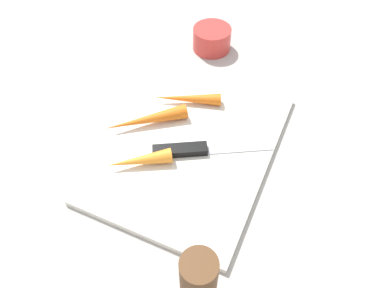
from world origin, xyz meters
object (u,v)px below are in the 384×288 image
cutting_board (192,146)px  carrot_longest (147,120)px  knife (188,150)px  carrot_medium (187,99)px  pepper_grinder (198,286)px  carrot_shortest (139,160)px  small_bowl (212,39)px

cutting_board → carrot_longest: (0.01, 0.09, 0.02)m
knife → carrot_longest: size_ratio=1.29×
carrot_medium → pepper_grinder: (-0.32, -0.16, 0.04)m
carrot_shortest → pepper_grinder: pepper_grinder is taller
knife → carrot_medium: carrot_medium is taller
knife → carrot_longest: bearing=134.6°
carrot_longest → small_bowl: (0.27, -0.01, -0.00)m
small_bowl → knife: bearing=-165.3°
carrot_longest → carrot_medium: carrot_longest is taller
carrot_medium → small_bowl: 0.19m
carrot_medium → small_bowl: (0.19, 0.03, 0.00)m
cutting_board → pepper_grinder: (-0.23, -0.11, 0.06)m
carrot_longest → carrot_medium: 0.09m
knife → carrot_medium: 0.12m
knife → pepper_grinder: pepper_grinder is taller
carrot_medium → carrot_longest: bearing=40.9°
knife → carrot_medium: bearing=86.0°
carrot_medium → pepper_grinder: bearing=95.5°
cutting_board → knife: (-0.02, -0.00, 0.01)m
carrot_longest → small_bowl: 0.27m
small_bowl → pepper_grinder: size_ratio=0.62×
carrot_longest → pepper_grinder: bearing=89.2°
carrot_shortest → carrot_medium: carrot_shortest is taller
carrot_shortest → carrot_longest: bearing=-104.8°
cutting_board → carrot_longest: bearing=84.9°
cutting_board → knife: 0.02m
cutting_board → carrot_shortest: carrot_shortest is taller
cutting_board → knife: size_ratio=1.95×
cutting_board → carrot_medium: 0.10m
carrot_medium → small_bowl: bearing=-102.9°
carrot_longest → cutting_board: bearing=133.9°
knife → small_bowl: bearing=75.5°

